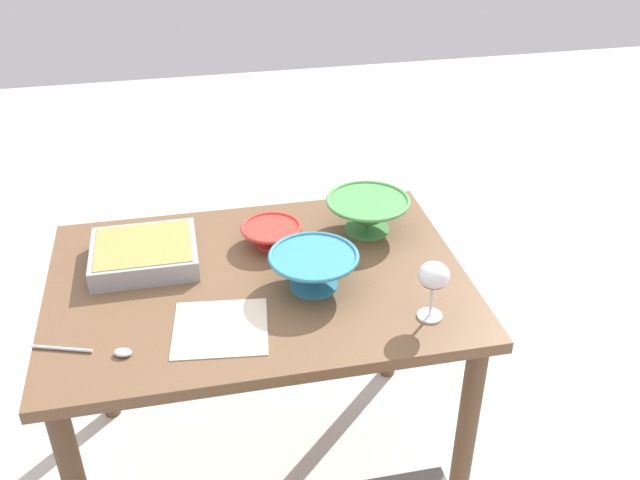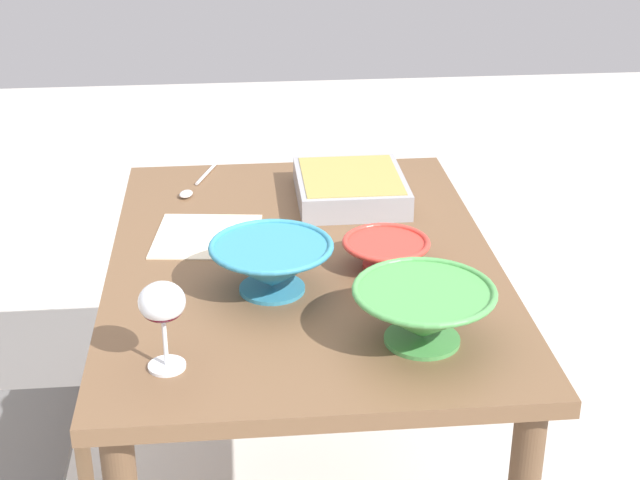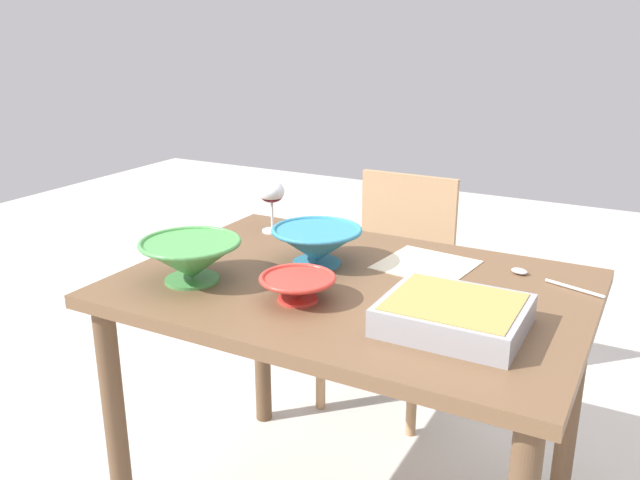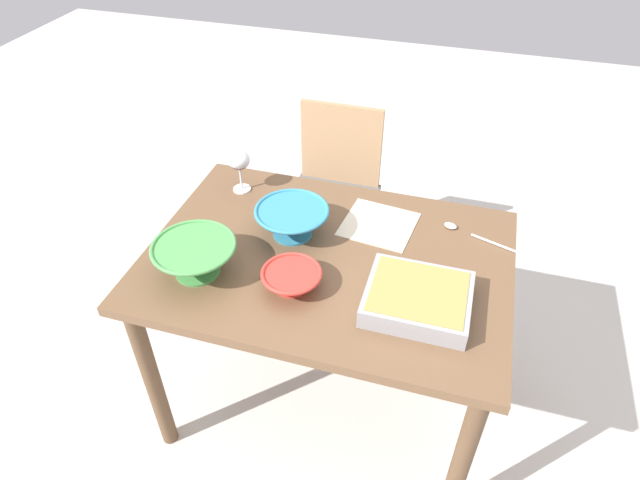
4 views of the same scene
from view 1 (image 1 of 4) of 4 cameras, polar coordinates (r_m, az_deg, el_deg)
The scene contains 9 objects.
ground_plane at distance 2.45m, azimuth -4.18°, elevation -17.51°, with size 8.00×8.00×0.00m, color beige.
dining_table at distance 2.01m, azimuth -4.88°, elevation -5.41°, with size 1.14×0.81×0.75m.
wine_glass at distance 1.76m, azimuth 9.11°, elevation -3.06°, with size 0.08×0.08×0.16m.
casserole_dish at distance 2.05m, azimuth -13.94°, elevation -0.99°, with size 0.29×0.25×0.06m.
mixing_bowl at distance 1.88m, azimuth -0.51°, elevation -2.32°, with size 0.24×0.24×0.10m.
small_bowl at distance 2.08m, azimuth -3.94°, elevation 0.53°, with size 0.18×0.18×0.06m.
serving_bowl at distance 2.13m, azimuth 3.84°, elevation 2.16°, with size 0.25×0.25×0.11m.
serving_spoon at distance 1.77m, azimuth -17.13°, elevation -8.54°, with size 0.24×0.10×0.01m.
napkin at distance 1.78m, azimuth -8.01°, elevation -7.02°, with size 0.23×0.22×0.00m, color beige.
Camera 1 is at (0.16, 1.60, 1.85)m, focal length 39.80 mm.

